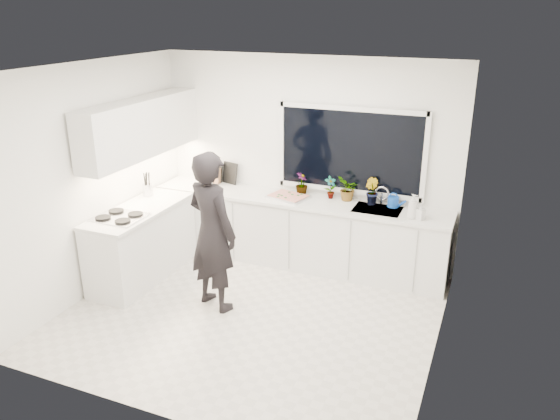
% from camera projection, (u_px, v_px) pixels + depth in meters
% --- Properties ---
extents(floor, '(4.00, 3.50, 0.02)m').
position_uv_depth(floor, '(251.00, 316.00, 6.14)').
color(floor, beige).
rests_on(floor, ground).
extents(wall_back, '(4.00, 0.02, 2.70)m').
position_uv_depth(wall_back, '(306.00, 160.00, 7.18)').
color(wall_back, white).
rests_on(wall_back, ground).
extents(wall_left, '(0.02, 3.50, 2.70)m').
position_uv_depth(wall_left, '(93.00, 180.00, 6.38)').
color(wall_left, white).
rests_on(wall_left, ground).
extents(wall_right, '(0.02, 3.50, 2.70)m').
position_uv_depth(wall_right, '(448.00, 231.00, 4.94)').
color(wall_right, white).
rests_on(wall_right, ground).
extents(ceiling, '(4.00, 3.50, 0.02)m').
position_uv_depth(ceiling, '(245.00, 67.00, 5.18)').
color(ceiling, white).
rests_on(ceiling, wall_back).
extents(window, '(1.80, 0.02, 1.00)m').
position_uv_depth(window, '(350.00, 151.00, 6.86)').
color(window, black).
rests_on(window, wall_back).
extents(base_cabinets_back, '(3.92, 0.58, 0.88)m').
position_uv_depth(base_cabinets_back, '(297.00, 232.00, 7.23)').
color(base_cabinets_back, white).
rests_on(base_cabinets_back, floor).
extents(base_cabinets_left, '(0.58, 1.60, 0.88)m').
position_uv_depth(base_cabinets_left, '(142.00, 244.00, 6.88)').
color(base_cabinets_left, white).
rests_on(base_cabinets_left, floor).
extents(countertop_back, '(3.94, 0.62, 0.04)m').
position_uv_depth(countertop_back, '(297.00, 200.00, 7.06)').
color(countertop_back, silver).
rests_on(countertop_back, base_cabinets_back).
extents(countertop_left, '(0.62, 1.60, 0.04)m').
position_uv_depth(countertop_left, '(139.00, 210.00, 6.72)').
color(countertop_left, silver).
rests_on(countertop_left, base_cabinets_left).
extents(upper_cabinets, '(0.34, 2.10, 0.70)m').
position_uv_depth(upper_cabinets, '(141.00, 128.00, 6.73)').
color(upper_cabinets, white).
rests_on(upper_cabinets, wall_left).
extents(sink, '(0.58, 0.42, 0.14)m').
position_uv_depth(sink, '(377.00, 213.00, 6.70)').
color(sink, silver).
rests_on(sink, countertop_back).
extents(faucet, '(0.03, 0.03, 0.22)m').
position_uv_depth(faucet, '(382.00, 196.00, 6.82)').
color(faucet, silver).
rests_on(faucet, countertop_back).
extents(stovetop, '(0.56, 0.48, 0.03)m').
position_uv_depth(stovetop, '(119.00, 217.00, 6.41)').
color(stovetop, black).
rests_on(stovetop, countertop_left).
extents(person, '(0.78, 0.64, 1.83)m').
position_uv_depth(person, '(212.00, 232.00, 6.03)').
color(person, black).
rests_on(person, floor).
extents(pizza_tray, '(0.57, 0.48, 0.03)m').
position_uv_depth(pizza_tray, '(288.00, 197.00, 7.07)').
color(pizza_tray, silver).
rests_on(pizza_tray, countertop_back).
extents(pizza, '(0.52, 0.42, 0.01)m').
position_uv_depth(pizza, '(288.00, 196.00, 7.07)').
color(pizza, '#AF2317').
rests_on(pizza, pizza_tray).
extents(watering_can, '(0.15, 0.15, 0.13)m').
position_uv_depth(watering_can, '(393.00, 202.00, 6.75)').
color(watering_can, '#1243A9').
rests_on(watering_can, countertop_back).
extents(paper_towel_roll, '(0.13, 0.13, 0.26)m').
position_uv_depth(paper_towel_roll, '(211.00, 175.00, 7.58)').
color(paper_towel_roll, white).
rests_on(paper_towel_roll, countertop_back).
extents(knife_block, '(0.14, 0.12, 0.22)m').
position_uv_depth(knife_block, '(215.00, 176.00, 7.60)').
color(knife_block, '#9B7048').
rests_on(knife_block, countertop_back).
extents(utensil_crock, '(0.17, 0.17, 0.16)m').
position_uv_depth(utensil_crock, '(148.00, 190.00, 7.14)').
color(utensil_crock, silver).
rests_on(utensil_crock, countertop_left).
extents(picture_frame_large, '(0.22, 0.07, 0.28)m').
position_uv_depth(picture_frame_large, '(216.00, 172.00, 7.70)').
color(picture_frame_large, black).
rests_on(picture_frame_large, countertop_back).
extents(picture_frame_small, '(0.25, 0.09, 0.30)m').
position_uv_depth(picture_frame_small, '(230.00, 173.00, 7.61)').
color(picture_frame_small, black).
rests_on(picture_frame_small, countertop_back).
extents(herb_plants, '(1.14, 0.33, 0.33)m').
position_uv_depth(herb_plants, '(342.00, 188.00, 6.95)').
color(herb_plants, '#26662D').
rests_on(herb_plants, countertop_back).
extents(soap_bottles, '(0.23, 0.15, 0.30)m').
position_uv_depth(soap_bottles, '(415.00, 208.00, 6.34)').
color(soap_bottles, '#D8BF66').
rests_on(soap_bottles, countertop_back).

